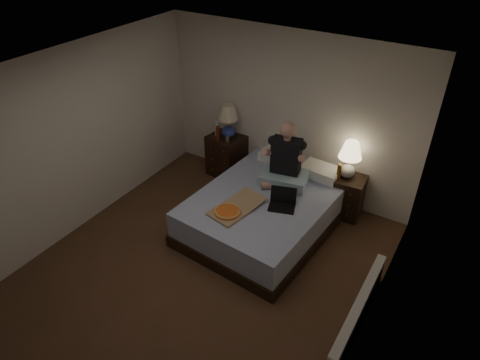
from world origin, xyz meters
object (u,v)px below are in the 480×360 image
Objects in this scene: nightstand_left at (227,155)px; laptop at (282,200)px; bed at (265,211)px; pizza_box at (228,212)px; water_bottle at (217,129)px; lamp_right at (349,160)px; beer_bottle_right at (339,171)px; beer_bottle_left at (218,133)px; lamp_left at (228,121)px; person at (286,155)px; soda_can at (227,139)px; nightstand_right at (346,195)px; radiator at (358,313)px.

nightstand_left is 1.88m from laptop.
pizza_box is at bearing -104.74° from bed.
water_bottle reaches higher than laptop.
lamp_right reaches higher than water_bottle.
beer_bottle_left is at bearing -178.32° from beer_bottle_right.
beer_bottle_left is (-0.09, -0.16, -0.16)m from lamp_left.
person is (1.43, -0.44, 0.18)m from water_bottle.
soda_can is (0.24, -0.08, -0.07)m from water_bottle.
lamp_right is 2.24× the size of water_bottle.
lamp_right reaches higher than nightstand_right.
soda_can is at bearing 8.72° from beer_bottle_left.
beer_bottle_right is 1.71m from pizza_box.
person is at bearing 139.69° from radiator.
nightstand_left reaches higher than bed.
nightstand_left is 2.81× the size of water_bottle.
person is 2.25m from radiator.
radiator is at bearing -30.68° from water_bottle.
lamp_left reaches higher than bed.
lamp_left is 0.24m from water_bottle.
nightstand_left is 1.54m from person.
soda_can is (0.06, -0.14, -0.23)m from lamp_left.
bed is at bearing -132.10° from beer_bottle_right.
nightstand_left is (-1.23, 0.90, 0.08)m from bed.
beer_bottle_right is at bearing 118.44° from radiator.
lamp_right is 0.74× the size of pizza_box.
person is at bearing 96.07° from laptop.
pizza_box is (1.15, -1.47, -0.24)m from water_bottle.
beer_bottle_right is (2.08, -0.05, -0.09)m from water_bottle.
nightstand_right is 0.46m from beer_bottle_right.
person is 0.58× the size of radiator.
person is at bearing -16.85° from soda_can.
nightstand_right is at bearing 66.16° from pizza_box.
lamp_left is 0.28m from soda_can.
soda_can reaches higher than pizza_box.
lamp_right is at bearing 1.51° from water_bottle.
nightstand_left is 3.06× the size of beer_bottle_right.
radiator is (1.89, -0.33, -0.39)m from pizza_box.
bed is 1.65m from lamp_left.
lamp_right is 2.10m from beer_bottle_left.
person is (1.35, -0.34, 0.19)m from beer_bottle_left.
laptop is at bearing -34.64° from lamp_left.
nightstand_left is 0.44× the size of radiator.
nightstand_left is at bearing 127.79° from laptop.
nightstand_right is 2.19m from beer_bottle_left.
beer_bottle_left is at bearing -51.36° from water_bottle.
pizza_box is (-0.28, -1.03, -0.42)m from person.
beer_bottle_left reaches higher than radiator.
water_bottle is 0.74× the size of laptop.
lamp_left is at bearing 146.97° from bed.
beer_bottle_left is 0.30× the size of pizza_box.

